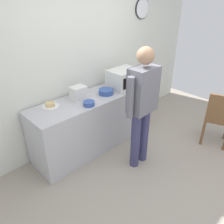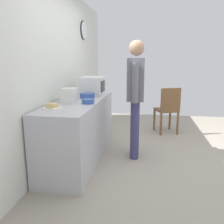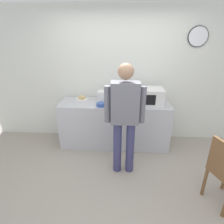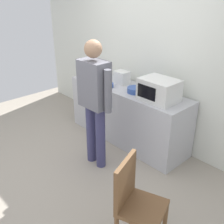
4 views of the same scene
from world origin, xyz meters
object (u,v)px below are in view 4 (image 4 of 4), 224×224
object	(u,v)px
sandwich_plate	(106,75)
salad_bowl	(108,85)
person_standing	(95,96)
toaster	(122,77)
wooden_chair	(135,201)
cereal_bowl	(135,90)
spoon_utensil	(166,93)
microwave	(159,90)
fork_utensil	(144,87)

from	to	relation	value
sandwich_plate	salad_bowl	distance (m)	0.53
sandwich_plate	person_standing	world-z (taller)	person_standing
toaster	wooden_chair	size ratio (longest dim) A/B	0.23
toaster	wooden_chair	bearing A→B (deg)	-41.43
cereal_bowl	spoon_utensil	bearing A→B (deg)	44.82
microwave	sandwich_plate	distance (m)	1.30
cereal_bowl	spoon_utensil	size ratio (longest dim) A/B	1.36
cereal_bowl	fork_utensil	size ratio (longest dim) A/B	1.36
microwave	salad_bowl	world-z (taller)	microwave
spoon_utensil	fork_utensil	bearing A→B (deg)	-175.29
microwave	toaster	distance (m)	0.85
microwave	cereal_bowl	xyz separation A→B (m)	(-0.42, -0.02, -0.11)
sandwich_plate	wooden_chair	xyz separation A→B (m)	(2.10, -1.53, -0.38)
sandwich_plate	salad_bowl	world-z (taller)	sandwich_plate
fork_utensil	wooden_chair	xyz separation A→B (m)	(1.31, -1.61, -0.37)
salad_bowl	spoon_utensil	bearing A→B (deg)	30.12
sandwich_plate	wooden_chair	distance (m)	2.63
toaster	person_standing	bearing A→B (deg)	-65.92
fork_utensil	microwave	bearing A→B (deg)	-28.82
microwave	fork_utensil	bearing A→B (deg)	151.18
sandwich_plate	toaster	world-z (taller)	toaster
salad_bowl	wooden_chair	size ratio (longest dim) A/B	0.18
cereal_bowl	person_standing	size ratio (longest dim) A/B	0.13
fork_utensil	spoon_utensil	distance (m)	0.39
cereal_bowl	wooden_chair	xyz separation A→B (m)	(1.24, -1.32, -0.40)
fork_utensil	person_standing	distance (m)	1.03
fork_utensil	person_standing	size ratio (longest dim) A/B	0.10
microwave	fork_utensil	size ratio (longest dim) A/B	2.94
toaster	person_standing	xyz separation A→B (m)	(0.40, -0.88, 0.03)
toaster	fork_utensil	world-z (taller)	toaster
person_standing	microwave	bearing A→B (deg)	59.78
microwave	spoon_utensil	distance (m)	0.35
sandwich_plate	toaster	distance (m)	0.45
salad_bowl	person_standing	distance (m)	0.75
spoon_utensil	sandwich_plate	bearing A→B (deg)	-174.82
salad_bowl	person_standing	bearing A→B (deg)	-55.82
wooden_chair	fork_utensil	bearing A→B (deg)	129.16
sandwich_plate	cereal_bowl	world-z (taller)	cereal_bowl
spoon_utensil	wooden_chair	xyz separation A→B (m)	(0.92, -1.64, -0.37)
microwave	salad_bowl	xyz separation A→B (m)	(-0.86, -0.14, -0.12)
toaster	spoon_utensil	bearing A→B (deg)	13.16
salad_bowl	fork_utensil	xyz separation A→B (m)	(0.38, 0.41, -0.03)
spoon_utensil	person_standing	xyz separation A→B (m)	(-0.34, -1.06, 0.13)
sandwich_plate	fork_utensil	bearing A→B (deg)	5.41
microwave	toaster	size ratio (longest dim) A/B	2.27
microwave	sandwich_plate	xyz separation A→B (m)	(-1.28, 0.19, -0.13)
microwave	cereal_bowl	world-z (taller)	microwave
salad_bowl	cereal_bowl	distance (m)	0.46
microwave	wooden_chair	distance (m)	1.66
cereal_bowl	wooden_chair	size ratio (longest dim) A/B	0.25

